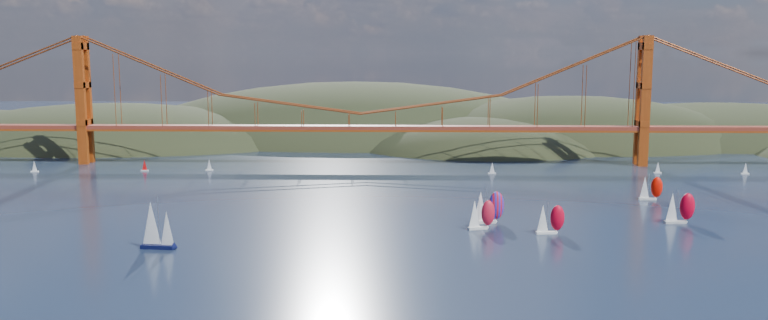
{
  "coord_description": "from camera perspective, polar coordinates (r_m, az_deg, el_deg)",
  "views": [
    {
      "loc": [
        18.58,
        -139.98,
        47.62
      ],
      "look_at": [
        12.46,
        90.0,
        14.73
      ],
      "focal_mm": 35.0,
      "sensor_mm": 36.0,
      "label": 1
    }
  ],
  "objects": [
    {
      "name": "distant_boat_1",
      "position": [
        333.38,
        -25.09,
        -0.43
      ],
      "size": [
        3.0,
        2.0,
        4.7
      ],
      "color": "silver",
      "rests_on": "ground"
    },
    {
      "name": "distant_boat_3",
      "position": [
        313.74,
        -13.17,
        -0.36
      ],
      "size": [
        3.0,
        2.0,
        4.7
      ],
      "color": "silver",
      "rests_on": "ground"
    },
    {
      "name": "sloop_navy",
      "position": [
        192.21,
        -16.99,
        -4.81
      ],
      "size": [
        8.52,
        5.07,
        12.97
      ],
      "rotation": [
        0.0,
        0.0,
        -0.1
      ],
      "color": "black",
      "rests_on": "ground"
    },
    {
      "name": "distant_boat_5",
      "position": [
        329.15,
        25.83,
        -0.58
      ],
      "size": [
        3.0,
        2.0,
        4.7
      ],
      "color": "silver",
      "rests_on": "ground"
    },
    {
      "name": "headlands",
      "position": [
        423.38,
        5.08,
        -0.05
      ],
      "size": [
        725.0,
        225.0,
        96.0
      ],
      "color": "black",
      "rests_on": "ground"
    },
    {
      "name": "distant_boat_4",
      "position": [
        318.06,
        20.14,
        -0.54
      ],
      "size": [
        3.0,
        2.0,
        4.7
      ],
      "color": "silver",
      "rests_on": "ground"
    },
    {
      "name": "ground",
      "position": [
        149.02,
        -5.82,
        -10.54
      ],
      "size": [
        1200.0,
        1200.0,
        0.0
      ],
      "primitive_type": "plane",
      "color": "black",
      "rests_on": "ground"
    },
    {
      "name": "distant_boat_2",
      "position": [
        319.53,
        -17.78,
        -0.39
      ],
      "size": [
        3.0,
        2.0,
        4.7
      ],
      "color": "silver",
      "rests_on": "ground"
    },
    {
      "name": "racer_1",
      "position": [
        203.85,
        12.51,
        -4.38
      ],
      "size": [
        7.72,
        3.44,
        8.75
      ],
      "rotation": [
        0.0,
        0.0,
        0.1
      ],
      "color": "white",
      "rests_on": "ground"
    },
    {
      "name": "bridge",
      "position": [
        320.99,
        -2.12,
        5.38
      ],
      "size": [
        552.0,
        12.0,
        55.0
      ],
      "color": "maroon",
      "rests_on": "ground"
    },
    {
      "name": "distant_boat_8",
      "position": [
        300.31,
        8.24,
        -0.61
      ],
      "size": [
        3.0,
        2.0,
        4.7
      ],
      "color": "silver",
      "rests_on": "ground"
    },
    {
      "name": "racer_0",
      "position": [
        205.91,
        7.4,
        -4.09
      ],
      "size": [
        8.04,
        5.07,
        9.0
      ],
      "rotation": [
        0.0,
        0.0,
        0.33
      ],
      "color": "silver",
      "rests_on": "ground"
    },
    {
      "name": "racer_rwb",
      "position": [
        213.32,
        7.94,
        -3.51
      ],
      "size": [
        9.09,
        4.42,
        10.24
      ],
      "rotation": [
        0.0,
        0.0,
        0.15
      ],
      "color": "silver",
      "rests_on": "ground"
    },
    {
      "name": "racer_2",
      "position": [
        226.9,
        21.58,
        -3.36
      ],
      "size": [
        8.64,
        3.83,
        9.8
      ],
      "rotation": [
        0.0,
        0.0,
        0.1
      ],
      "color": "silver",
      "rests_on": "ground"
    },
    {
      "name": "racer_3",
      "position": [
        259.57,
        19.63,
        -1.99
      ],
      "size": [
        7.52,
        3.02,
        8.7
      ],
      "rotation": [
        0.0,
        0.0,
        0.0
      ],
      "color": "silver",
      "rests_on": "ground"
    }
  ]
}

